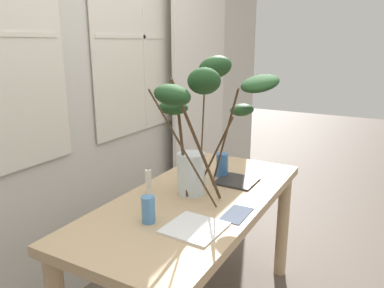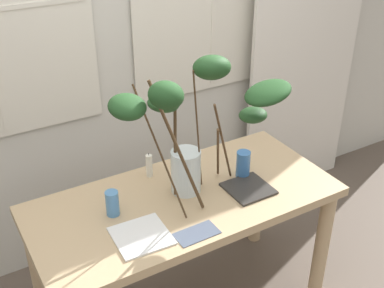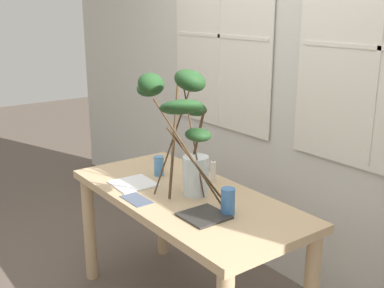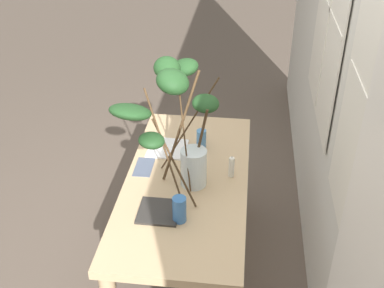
# 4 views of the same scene
# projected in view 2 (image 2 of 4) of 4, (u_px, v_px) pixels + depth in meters

# --- Properties ---
(back_wall_with_windows) EXTENTS (5.94, 0.14, 2.61)m
(back_wall_with_windows) POSITION_uv_depth(u_px,v_px,m) (110.00, 42.00, 2.77)
(back_wall_with_windows) COLOR beige
(back_wall_with_windows) RESTS_ON ground
(curtain_sheer_side) EXTENTS (0.90, 0.03, 2.37)m
(curtain_sheer_side) POSITION_uv_depth(u_px,v_px,m) (308.00, 35.00, 3.30)
(curtain_sheer_side) COLOR silver
(curtain_sheer_side) RESTS_ON ground
(dining_table) EXTENTS (1.51, 0.70, 0.77)m
(dining_table) POSITION_uv_depth(u_px,v_px,m) (184.00, 217.00, 2.48)
(dining_table) COLOR tan
(dining_table) RESTS_ON ground
(vase_with_branches) EXTENTS (0.81, 0.57, 0.75)m
(vase_with_branches) POSITION_uv_depth(u_px,v_px,m) (195.00, 122.00, 2.19)
(vase_with_branches) COLOR silver
(vase_with_branches) RESTS_ON dining_table
(drinking_glass_blue_left) EXTENTS (0.06, 0.06, 0.12)m
(drinking_glass_blue_left) POSITION_uv_depth(u_px,v_px,m) (112.00, 203.00, 2.27)
(drinking_glass_blue_left) COLOR #4C84BC
(drinking_glass_blue_left) RESTS_ON dining_table
(drinking_glass_blue_right) EXTENTS (0.07, 0.07, 0.14)m
(drinking_glass_blue_right) POSITION_uv_depth(u_px,v_px,m) (243.00, 164.00, 2.54)
(drinking_glass_blue_right) COLOR #386BAD
(drinking_glass_blue_right) RESTS_ON dining_table
(plate_square_left) EXTENTS (0.25, 0.25, 0.01)m
(plate_square_left) POSITION_uv_depth(u_px,v_px,m) (141.00, 236.00, 2.16)
(plate_square_left) COLOR white
(plate_square_left) RESTS_ON dining_table
(plate_square_right) EXTENTS (0.21, 0.21, 0.01)m
(plate_square_right) POSITION_uv_depth(u_px,v_px,m) (248.00, 188.00, 2.47)
(plate_square_right) COLOR #2D2B28
(plate_square_right) RESTS_ON dining_table
(napkin_folded) EXTENTS (0.20, 0.11, 0.00)m
(napkin_folded) POSITION_uv_depth(u_px,v_px,m) (197.00, 233.00, 2.17)
(napkin_folded) COLOR #4C566B
(napkin_folded) RESTS_ON dining_table
(pillar_candle) EXTENTS (0.03, 0.03, 0.14)m
(pillar_candle) POSITION_uv_depth(u_px,v_px,m) (149.00, 166.00, 2.54)
(pillar_candle) COLOR silver
(pillar_candle) RESTS_ON dining_table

